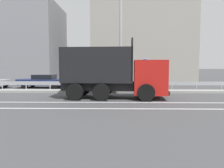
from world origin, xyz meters
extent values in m
plane|color=#424244|center=(0.00, 0.00, 0.00)|extent=(320.00, 320.00, 0.00)
cube|color=silver|center=(0.31, -2.63, 0.00)|extent=(69.42, 0.16, 0.01)
cube|color=silver|center=(0.31, -4.47, 0.00)|extent=(69.42, 0.16, 0.01)
cube|color=gray|center=(0.00, 2.30, 0.09)|extent=(38.18, 1.10, 0.18)
cube|color=#9EA0A5|center=(0.00, 3.55, 0.62)|extent=(69.42, 0.04, 0.32)
cylinder|color=#ADADB2|center=(-9.38, 3.55, 0.31)|extent=(0.09, 0.09, 0.62)
cylinder|color=#ADADB2|center=(-7.30, 3.55, 0.31)|extent=(0.09, 0.09, 0.62)
cylinder|color=#ADADB2|center=(-5.21, 3.55, 0.31)|extent=(0.09, 0.09, 0.62)
cylinder|color=#ADADB2|center=(-3.13, 3.55, 0.31)|extent=(0.09, 0.09, 0.62)
cylinder|color=#ADADB2|center=(-1.04, 3.55, 0.31)|extent=(0.09, 0.09, 0.62)
cylinder|color=#ADADB2|center=(1.04, 3.55, 0.31)|extent=(0.09, 0.09, 0.62)
cylinder|color=#ADADB2|center=(3.13, 3.55, 0.31)|extent=(0.09, 0.09, 0.62)
cylinder|color=#ADADB2|center=(5.21, 3.55, 0.31)|extent=(0.09, 0.09, 0.62)
cylinder|color=#ADADB2|center=(7.30, 3.55, 0.31)|extent=(0.09, 0.09, 0.62)
cylinder|color=#ADADB2|center=(9.38, 3.55, 0.31)|extent=(0.09, 0.09, 0.62)
cube|color=red|center=(2.64, -0.97, 1.39)|extent=(2.14, 2.54, 2.15)
cube|color=black|center=(3.66, -1.03, 1.76)|extent=(0.15, 2.09, 0.81)
cube|color=black|center=(3.69, -1.03, 0.47)|extent=(0.24, 2.38, 0.24)
cube|color=black|center=(-0.69, -0.77, 0.79)|extent=(4.74, 1.60, 0.53)
cube|color=black|center=(-0.69, -0.77, 1.11)|extent=(4.61, 2.59, 0.12)
cube|color=black|center=(-0.62, 0.34, 2.21)|extent=(4.48, 0.36, 2.07)
cube|color=black|center=(-0.75, -1.89, 2.21)|extent=(4.48, 0.36, 2.07)
cube|color=black|center=(1.50, -0.90, 2.47)|extent=(0.23, 2.33, 2.59)
cube|color=black|center=(-2.87, -0.65, 2.21)|extent=(0.23, 2.33, 2.07)
cylinder|color=black|center=(2.41, 0.24, 0.52)|extent=(1.06, 0.38, 1.04)
cylinder|color=black|center=(2.27, -2.14, 0.52)|extent=(1.06, 0.38, 1.04)
cylinder|color=black|center=(-0.27, 0.39, 0.52)|extent=(1.06, 0.38, 1.04)
cylinder|color=black|center=(-0.41, -1.98, 0.52)|extent=(1.06, 0.38, 1.04)
cylinder|color=black|center=(-1.90, 0.49, 0.52)|extent=(1.06, 0.38, 1.04)
cylinder|color=black|center=(-2.04, -1.89, 0.52)|extent=(1.06, 0.38, 1.04)
cylinder|color=white|center=(2.75, 2.30, 0.19)|extent=(0.16, 0.16, 0.37)
cylinder|color=black|center=(2.75, 2.30, 0.56)|extent=(0.16, 0.16, 0.37)
cylinder|color=white|center=(2.75, 2.30, 0.93)|extent=(0.16, 0.16, 0.37)
cylinder|color=black|center=(2.75, 2.30, 1.31)|extent=(0.16, 0.16, 0.37)
cylinder|color=white|center=(2.75, 2.30, 1.68)|extent=(0.16, 0.16, 0.37)
cylinder|color=#1E4CB2|center=(2.75, 2.30, 2.27)|extent=(0.79, 0.03, 0.79)
cylinder|color=white|center=(2.75, 2.30, 2.27)|extent=(0.85, 0.02, 0.85)
cylinder|color=#ADADB2|center=(0.82, 2.14, 5.36)|extent=(0.18, 0.18, 10.72)
cylinder|color=black|center=(-10.61, 6.44, 0.30)|extent=(0.61, 0.24, 0.60)
cube|color=navy|center=(-6.57, 5.77, 0.58)|extent=(4.73, 2.06, 0.55)
cube|color=black|center=(-6.43, 5.76, 1.07)|extent=(2.04, 1.68, 0.43)
cylinder|color=black|center=(-8.06, 5.02, 0.30)|extent=(0.61, 0.24, 0.60)
cylinder|color=black|center=(-7.95, 6.70, 0.30)|extent=(0.61, 0.24, 0.60)
cylinder|color=black|center=(-5.19, 4.84, 0.30)|extent=(0.61, 0.24, 0.60)
cylinder|color=black|center=(-5.08, 6.53, 0.30)|extent=(0.61, 0.24, 0.60)
cube|color=gray|center=(-0.80, 5.78, 0.65)|extent=(4.49, 1.87, 0.71)
cube|color=black|center=(-0.67, 5.79, 1.28)|extent=(1.91, 1.59, 0.54)
cylinder|color=black|center=(-2.16, 4.91, 0.30)|extent=(0.61, 0.22, 0.60)
cylinder|color=black|center=(-2.20, 6.58, 0.30)|extent=(0.61, 0.22, 0.60)
cylinder|color=black|center=(0.60, 4.99, 0.30)|extent=(0.61, 0.22, 0.60)
cylinder|color=black|center=(0.55, 6.65, 0.30)|extent=(0.61, 0.22, 0.60)
cube|color=gray|center=(-16.49, 20.20, 5.86)|extent=(15.61, 10.89, 11.72)
cube|color=gray|center=(4.31, 20.25, 6.94)|extent=(14.79, 10.81, 13.89)
camera|label=1|loc=(0.51, -15.04, 2.08)|focal=35.00mm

